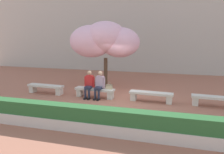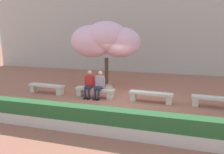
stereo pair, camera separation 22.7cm
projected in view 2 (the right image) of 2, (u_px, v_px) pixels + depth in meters
The scene contains 11 objects.
ground_plane at pixel (122, 100), 10.14m from camera, with size 100.00×100.00×0.00m, color #9E604C.
building_facade at pixel (151, 4), 18.28m from camera, with size 28.00×4.00×10.94m, color #B7B2A8.
stone_bench_west_end at pixel (46, 87), 11.22m from camera, with size 1.95×0.53×0.45m.
stone_bench_near_west at pixel (95, 91), 10.46m from camera, with size 1.95×0.53×0.45m.
stone_bench_center at pixel (151, 95), 9.70m from camera, with size 1.95×0.53×0.45m.
stone_bench_near_east at pixel (216, 101), 8.94m from camera, with size 1.95×0.53×0.45m.
person_seated_left at pixel (89, 83), 10.41m from camera, with size 0.51×0.69×1.29m.
person_seated_right at pixel (99, 84), 10.26m from camera, with size 0.51×0.71×1.29m.
handbag at pixel (109, 86), 10.21m from camera, with size 0.30×0.15×0.34m.
cherry_tree_main at pixel (106, 40), 12.15m from camera, with size 3.86×2.59×3.71m.
planter_hedge_foreground at pixel (93, 120), 6.67m from camera, with size 13.12×0.50×0.80m.
Camera 2 is at (2.40, -9.47, 2.94)m, focal length 35.00 mm.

